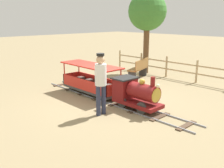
{
  "coord_description": "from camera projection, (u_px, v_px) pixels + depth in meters",
  "views": [
    {
      "loc": [
        5.05,
        5.3,
        2.46
      ],
      "look_at": [
        0.0,
        -0.01,
        0.55
      ],
      "focal_mm": 40.49,
      "sensor_mm": 36.0,
      "label": 1
    }
  ],
  "objects": [
    {
      "name": "park_bench",
      "position": [
        139.0,
        69.0,
        10.56
      ],
      "size": [
        1.36,
        0.77,
        0.82
      ],
      "color": "olive",
      "rests_on": "ground_plane"
    },
    {
      "name": "oak_tree_near",
      "position": [
        147.0,
        12.0,
        11.09
      ],
      "size": [
        1.68,
        1.68,
        3.6
      ],
      "color": "brown",
      "rests_on": "ground_plane"
    },
    {
      "name": "conductor_person",
      "position": [
        101.0,
        79.0,
        6.43
      ],
      "size": [
        0.3,
        0.3,
        1.62
      ],
      "color": "#282D47",
      "rests_on": "ground_plane"
    },
    {
      "name": "passenger_car",
      "position": [
        91.0,
        82.0,
        8.32
      ],
      "size": [
        0.79,
        2.35,
        0.97
      ],
      "color": "#3F3F3F",
      "rests_on": "ground_plane"
    },
    {
      "name": "track",
      "position": [
        109.0,
        100.0,
        7.79
      ],
      "size": [
        0.73,
        6.05,
        0.04
      ],
      "color": "gray",
      "rests_on": "ground_plane"
    },
    {
      "name": "locomotive",
      "position": [
        135.0,
        92.0,
        6.95
      ],
      "size": [
        0.69,
        1.45,
        0.98
      ],
      "color": "maroon",
      "rests_on": "ground_plane"
    },
    {
      "name": "ground_plane",
      "position": [
        112.0,
        101.0,
        7.71
      ],
      "size": [
        60.0,
        60.0,
        0.0
      ],
      "primitive_type": "plane",
      "color": "#8C7A56"
    },
    {
      "name": "fence_section",
      "position": [
        181.0,
        68.0,
        10.35
      ],
      "size": [
        0.08,
        7.13,
        0.9
      ],
      "color": "tan",
      "rests_on": "ground_plane"
    }
  ]
}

